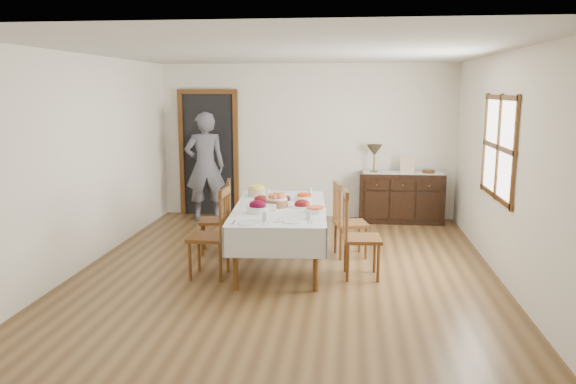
# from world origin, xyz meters

# --- Properties ---
(ground) EXTENTS (6.00, 6.00, 0.00)m
(ground) POSITION_xyz_m (0.00, 0.00, 0.00)
(ground) COLOR brown
(room_shell) EXTENTS (5.02, 6.02, 2.65)m
(room_shell) POSITION_xyz_m (-0.15, 0.42, 1.64)
(room_shell) COLOR silver
(room_shell) RESTS_ON ground
(dining_table) EXTENTS (1.26, 2.25, 0.75)m
(dining_table) POSITION_xyz_m (-0.11, 0.19, 0.66)
(dining_table) COLOR silver
(dining_table) RESTS_ON ground
(chair_left_near) EXTENTS (0.45, 0.45, 1.06)m
(chair_left_near) POSITION_xyz_m (-0.83, -0.34, 0.54)
(chair_left_near) COLOR #593315
(chair_left_near) RESTS_ON ground
(chair_left_far) EXTENTS (0.48, 0.48, 0.99)m
(chair_left_far) POSITION_xyz_m (-0.99, 0.64, 0.50)
(chair_left_far) COLOR #593315
(chair_left_far) RESTS_ON ground
(chair_right_near) EXTENTS (0.46, 0.46, 1.04)m
(chair_right_near) POSITION_xyz_m (0.84, -0.17, 0.53)
(chair_right_near) COLOR #593315
(chair_right_near) RESTS_ON ground
(chair_right_far) EXTENTS (0.49, 0.49, 0.99)m
(chair_right_far) POSITION_xyz_m (0.71, 0.66, 0.50)
(chair_right_far) COLOR #593315
(chair_right_far) RESTS_ON ground
(sideboard) EXTENTS (1.37, 0.50, 0.82)m
(sideboard) POSITION_xyz_m (1.59, 2.72, 0.41)
(sideboard) COLOR black
(sideboard) RESTS_ON ground
(person) EXTENTS (0.70, 0.57, 1.93)m
(person) POSITION_xyz_m (-1.66, 2.53, 0.97)
(person) COLOR #565661
(person) RESTS_ON ground
(bread_basket) EXTENTS (0.28, 0.28, 0.17)m
(bread_basket) POSITION_xyz_m (-0.15, 0.18, 0.82)
(bread_basket) COLOR brown
(bread_basket) RESTS_ON dining_table
(egg_basket) EXTENTS (0.27, 0.27, 0.10)m
(egg_basket) POSITION_xyz_m (-0.16, 0.60, 0.78)
(egg_basket) COLOR black
(egg_basket) RESTS_ON dining_table
(ham_platter_a) EXTENTS (0.30, 0.30, 0.11)m
(ham_platter_a) POSITION_xyz_m (-0.38, 0.41, 0.78)
(ham_platter_a) COLOR white
(ham_platter_a) RESTS_ON dining_table
(ham_platter_b) EXTENTS (0.29, 0.29, 0.11)m
(ham_platter_b) POSITION_xyz_m (0.16, 0.20, 0.78)
(ham_platter_b) COLOR white
(ham_platter_b) RESTS_ON dining_table
(beet_bowl) EXTENTS (0.25, 0.25, 0.15)m
(beet_bowl) POSITION_xyz_m (-0.33, -0.19, 0.81)
(beet_bowl) COLOR white
(beet_bowl) RESTS_ON dining_table
(carrot_bowl) EXTENTS (0.24, 0.24, 0.08)m
(carrot_bowl) POSITION_xyz_m (0.15, 0.64, 0.79)
(carrot_bowl) COLOR white
(carrot_bowl) RESTS_ON dining_table
(pineapple_bowl) EXTENTS (0.24, 0.24, 0.15)m
(pineapple_bowl) POSITION_xyz_m (-0.50, 0.85, 0.82)
(pineapple_bowl) COLOR #C1B484
(pineapple_bowl) RESTS_ON dining_table
(casserole_dish) EXTENTS (0.26, 0.26, 0.07)m
(casserole_dish) POSITION_xyz_m (0.35, -0.10, 0.78)
(casserole_dish) COLOR white
(casserole_dish) RESTS_ON dining_table
(butter_dish) EXTENTS (0.15, 0.10, 0.07)m
(butter_dish) POSITION_xyz_m (-0.20, -0.04, 0.78)
(butter_dish) COLOR white
(butter_dish) RESTS_ON dining_table
(setting_left) EXTENTS (0.43, 0.31, 0.10)m
(setting_left) POSITION_xyz_m (-0.28, -0.67, 0.77)
(setting_left) COLOR white
(setting_left) RESTS_ON dining_table
(setting_right) EXTENTS (0.43, 0.31, 0.10)m
(setting_right) POSITION_xyz_m (0.19, -0.54, 0.77)
(setting_right) COLOR white
(setting_right) RESTS_ON dining_table
(glass_far_a) EXTENTS (0.07, 0.07, 0.09)m
(glass_far_a) POSITION_xyz_m (-0.37, 0.88, 0.79)
(glass_far_a) COLOR silver
(glass_far_a) RESTS_ON dining_table
(glass_far_b) EXTENTS (0.06, 0.06, 0.11)m
(glass_far_b) POSITION_xyz_m (0.21, 0.95, 0.80)
(glass_far_b) COLOR silver
(glass_far_b) RESTS_ON dining_table
(runner) EXTENTS (1.30, 0.35, 0.01)m
(runner) POSITION_xyz_m (1.61, 2.72, 0.83)
(runner) COLOR white
(runner) RESTS_ON sideboard
(table_lamp) EXTENTS (0.26, 0.26, 0.46)m
(table_lamp) POSITION_xyz_m (1.13, 2.72, 1.18)
(table_lamp) COLOR brown
(table_lamp) RESTS_ON sideboard
(picture_frame) EXTENTS (0.22, 0.08, 0.28)m
(picture_frame) POSITION_xyz_m (1.66, 2.64, 0.96)
(picture_frame) COLOR beige
(picture_frame) RESTS_ON sideboard
(deco_bowl) EXTENTS (0.20, 0.20, 0.06)m
(deco_bowl) POSITION_xyz_m (2.02, 2.72, 0.85)
(deco_bowl) COLOR #593315
(deco_bowl) RESTS_ON sideboard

